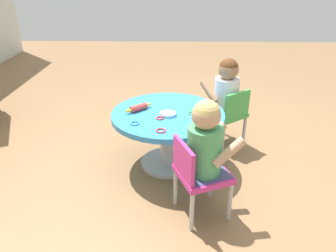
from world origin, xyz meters
The scene contains 13 objects.
ground_plane centered at (0.00, 0.00, 0.00)m, with size 10.00×10.00×0.00m, color olive.
craft_table centered at (0.00, 0.00, 0.35)m, with size 0.86×0.86×0.46m.
child_chair_left centered at (-0.58, -0.20, 0.31)m, with size 0.39×0.39×0.54m.
seated_child_left centered at (-0.57, -0.23, 0.53)m, with size 0.38×0.42×0.51m.
child_chair_right centered at (0.33, -0.51, 0.31)m, with size 0.42×0.42×0.54m.
seated_child_right centered at (0.37, -0.49, 0.53)m, with size 0.44×0.42×0.51m.
rolling_pin centered at (0.03, 0.23, 0.49)m, with size 0.17×0.18×0.05m.
craft_scissors centered at (-0.01, -0.24, 0.47)m, with size 0.14×0.12×0.01m.
playdough_blob_0 centered at (-0.05, 0.00, 0.47)m, with size 0.13×0.13×0.02m, color #8CCCF2.
cookie_cutter_0 centered at (-0.02, -0.18, 0.47)m, with size 0.06×0.06×0.01m, color #4CB259.
cookie_cutter_1 centered at (-0.32, 0.04, 0.47)m, with size 0.07×0.07×0.01m, color red.
cookie_cutter_2 centered at (-0.12, 0.06, 0.47)m, with size 0.06×0.06×0.01m, color red.
cookie_cutter_3 centered at (-0.21, 0.23, 0.47)m, with size 0.07×0.07×0.01m, color #3F99D8.
Camera 1 is at (-2.21, -0.04, 1.44)m, focal length 33.89 mm.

